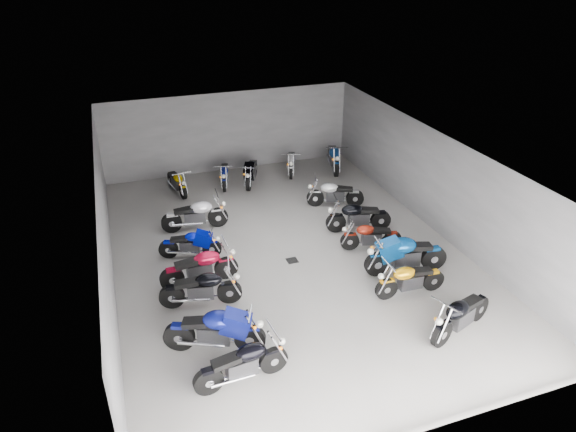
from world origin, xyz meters
name	(u,v)px	position (x,y,z in m)	size (l,w,h in m)	color
ground	(287,252)	(0.00, 0.00, 0.00)	(14.00, 14.00, 0.00)	#A19E99
wall_back	(229,132)	(0.00, 7.00, 1.60)	(10.00, 0.10, 3.20)	gray
wall_left	(105,233)	(-5.00, 0.00, 1.60)	(0.10, 14.00, 3.20)	gray
wall_right	(435,182)	(5.00, 0.00, 1.60)	(0.10, 14.00, 3.20)	gray
ceiling	(286,152)	(0.00, 0.00, 3.22)	(10.00, 14.00, 0.04)	black
drain_grate	(292,260)	(0.00, -0.50, 0.01)	(0.32, 0.32, 0.01)	black
motorcycle_left_a	(243,363)	(-2.58, -4.61, 0.50)	(2.09, 0.46, 0.92)	black
motorcycle_left_b	(215,331)	(-2.91, -3.48, 0.56)	(2.23, 1.00, 1.03)	black
motorcycle_left_c	(202,288)	(-2.89, -1.70, 0.51)	(2.09, 0.59, 0.93)	black
motorcycle_left_d	(200,267)	(-2.74, -0.75, 0.52)	(2.16, 0.43, 0.95)	black
motorcycle_left_e	(191,244)	(-2.76, 0.68, 0.45)	(1.80, 0.67, 0.82)	black
motorcycle_left_f	(195,215)	(-2.31, 2.35, 0.52)	(2.16, 0.46, 0.95)	black
motorcycle_right_a	(461,315)	(2.69, -4.80, 0.52)	(2.06, 0.87, 0.94)	black
motorcycle_right_b	(410,279)	(2.35, -3.06, 0.48)	(1.99, 0.40, 0.87)	black
motorcycle_right_c	(405,255)	(2.77, -2.11, 0.58)	(2.40, 0.59, 1.06)	black
motorcycle_right_d	(371,236)	(2.47, -0.66, 0.45)	(1.85, 0.66, 0.83)	black
motorcycle_right_e	(358,216)	(2.61, 0.52, 0.51)	(2.12, 0.62, 0.94)	black
motorcycle_right_f	(334,194)	(2.62, 2.39, 0.49)	(1.95, 0.82, 0.89)	black
motorcycle_back_b	(177,182)	(-2.46, 5.37, 0.45)	(0.51, 1.85, 0.82)	black
motorcycle_back_c	(225,174)	(-0.62, 5.48, 0.45)	(0.60, 1.85, 0.83)	black
motorcycle_back_d	(251,171)	(0.39, 5.30, 0.50)	(0.98, 1.94, 0.91)	black
motorcycle_back_e	(291,162)	(2.21, 5.77, 0.46)	(0.80, 1.85, 0.85)	black
motorcycle_back_f	(334,157)	(3.99, 5.55, 0.54)	(0.78, 2.20, 0.99)	black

